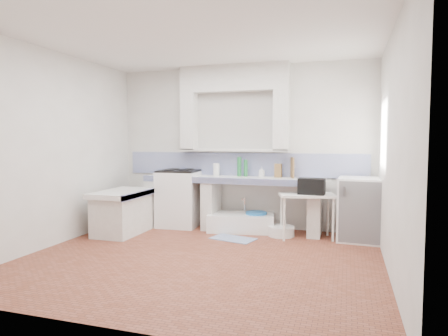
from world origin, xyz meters
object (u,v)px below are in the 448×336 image
(sink, at_px, (241,223))
(side_table, at_px, (307,216))
(stove, at_px, (179,199))
(fridge, at_px, (359,209))

(sink, height_order, side_table, side_table)
(sink, bearing_deg, stove, 168.65)
(stove, distance_m, sink, 1.20)
(sink, bearing_deg, fridge, -12.36)
(side_table, xyz_separation_m, fridge, (0.77, 0.11, 0.13))
(stove, bearing_deg, side_table, -9.70)
(stove, relative_size, side_table, 1.16)
(sink, relative_size, side_table, 1.31)
(side_table, bearing_deg, fridge, -7.29)
(stove, height_order, fridge, stove)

